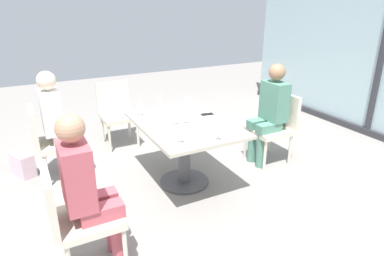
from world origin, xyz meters
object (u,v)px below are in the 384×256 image
Objects in this scene: wine_glass_2 at (219,128)px; coffee_cup at (189,101)px; handbag_0 at (23,165)px; dining_table_main at (184,138)px; person_near_window at (270,110)px; cell_phone_on_table at (207,114)px; wine_glass_0 at (139,104)px; wine_glass_1 at (160,99)px; person_front_right at (87,186)px; wine_glass_4 at (186,112)px; person_front_left at (58,120)px; chair_near_window at (275,124)px; wine_glass_3 at (175,113)px; chair_side_end at (116,110)px; chair_front_left at (51,138)px; chair_front_right at (75,214)px.

coffee_cup is at bearing 166.24° from wine_glass_2.
dining_table_main is at bearing 32.61° from handbag_0.
person_near_window is 8.75× the size of cell_phone_on_table.
wine_glass_1 is (-0.10, 0.30, 0.00)m from wine_glass_0.
person_front_right is at bearing -40.24° from wine_glass_1.
wine_glass_1 reaches higher than coffee_cup.
wine_glass_2 and wine_glass_4 have the same top height.
person_front_left is 6.81× the size of wine_glass_2.
wine_glass_1 is 0.59m from wine_glass_4.
chair_near_window is 4.70× the size of wine_glass_3.
wine_glass_4 reaches higher than cell_phone_on_table.
wine_glass_3 is at bearing -65.28° from cell_phone_on_table.
person_front_left is at bearing -108.01° from chair_near_window.
cell_phone_on_table is at bearing 108.64° from dining_table_main.
person_near_window reaches higher than cell_phone_on_table.
person_front_left reaches higher than coffee_cup.
wine_glass_4 is at bearing -87.81° from person_near_window.
wine_glass_0 is (0.36, 0.84, 0.16)m from person_front_left.
chair_side_end is 4.70× the size of wine_glass_0.
wine_glass_4 reaches higher than handbag_0.
chair_near_window is 2.61m from person_front_right.
person_front_right is (0.80, -1.18, 0.14)m from dining_table_main.
person_front_right is 1.77m from wine_glass_1.
chair_near_window reaches higher than coffee_cup.
wine_glass_2 is (1.40, 1.36, 0.37)m from chair_front_left.
handbag_0 is at bearing -169.67° from chair_front_right.
wine_glass_1 is at bearing 137.16° from chair_front_right.
person_front_right is at bearing -20.15° from chair_side_end.
person_front_right reaches higher than wine_glass_3.
person_front_left is 14.00× the size of coffee_cup.
person_front_right is at bearing 90.00° from chair_front_right.
wine_glass_2 is at bearing 6.67° from dining_table_main.
person_front_right is 1.96m from handbag_0.
dining_table_main is 0.42m from cell_phone_on_table.
chair_near_window is at bearing 108.01° from person_front_right.
person_near_window is 1.27m from wine_glass_2.
person_near_window is at bearing 55.39° from coffee_cup.
wine_glass_0 is at bearing -105.16° from chair_near_window.
dining_table_main is 0.31m from wine_glass_4.
coffee_cup is 0.45m from cell_phone_on_table.
chair_front_left is at bearing -98.06° from coffee_cup.
person_near_window is 1.59m from wine_glass_0.
chair_near_window is at bearing 107.30° from chair_front_right.
wine_glass_0 is 0.32m from wine_glass_1.
person_front_right is (0.80, -2.36, 0.00)m from person_near_window.
chair_near_window is 2.21m from chair_side_end.
wine_glass_2 is (1.14, 0.11, 0.00)m from wine_glass_1.
wine_glass_4 reaches higher than chair_side_end.
handbag_0 is at bearing -106.86° from cell_phone_on_table.
person_near_window is (0.80, 2.36, 0.00)m from person_front_left.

